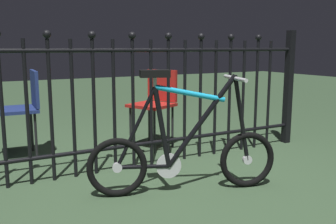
{
  "coord_description": "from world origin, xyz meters",
  "views": [
    {
      "loc": [
        -1.3,
        -2.21,
        1.03
      ],
      "look_at": [
        0.02,
        0.21,
        0.55
      ],
      "focal_mm": 40.35,
      "sensor_mm": 36.0,
      "label": 1
    }
  ],
  "objects": [
    {
      "name": "ground_plane",
      "position": [
        0.0,
        0.0,
        0.0
      ],
      "size": [
        20.0,
        20.0,
        0.0
      ],
      "primitive_type": "plane",
      "color": "#374E34"
    },
    {
      "name": "iron_fence",
      "position": [
        -0.07,
        0.68,
        0.6
      ],
      "size": [
        3.55,
        0.07,
        1.19
      ],
      "color": "black",
      "rests_on": "ground"
    },
    {
      "name": "bicycle",
      "position": [
        0.04,
        -0.0,
        0.3
      ],
      "size": [
        1.32,
        0.53,
        0.87
      ],
      "color": "black",
      "rests_on": "ground"
    },
    {
      "name": "chair_navy",
      "position": [
        -0.83,
        1.47,
        0.5
      ],
      "size": [
        0.44,
        0.44,
        0.81
      ],
      "color": "black",
      "rests_on": "ground"
    },
    {
      "name": "chair_red",
      "position": [
        0.43,
        1.21,
        0.49
      ],
      "size": [
        0.51,
        0.51,
        0.79
      ],
      "color": "black",
      "rests_on": "ground"
    }
  ]
}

